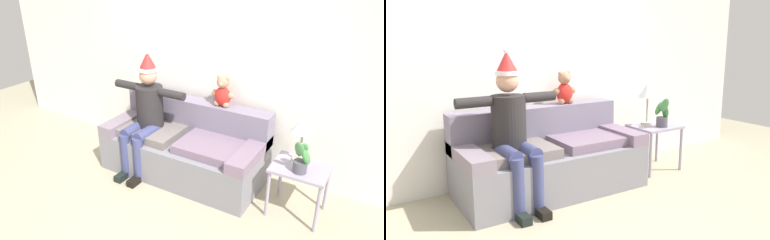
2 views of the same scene
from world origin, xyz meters
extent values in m
plane|color=tan|center=(0.00, 0.00, 0.00)|extent=(10.00, 10.00, 0.00)
cube|color=white|center=(0.00, 1.55, 1.35)|extent=(7.00, 0.10, 2.70)
cube|color=slate|center=(0.00, 0.97, 0.24)|extent=(1.99, 0.89, 0.47)
cube|color=slate|center=(0.00, 1.30, 0.68)|extent=(1.99, 0.24, 0.42)
cube|color=gray|center=(-0.88, 0.97, 0.54)|extent=(0.22, 0.89, 0.13)
cube|color=slate|center=(0.88, 0.97, 0.54)|extent=(0.22, 0.89, 0.13)
cube|color=slate|center=(-0.45, 0.92, 0.52)|extent=(0.80, 0.62, 0.10)
cube|color=slate|center=(0.45, 0.92, 0.52)|extent=(0.80, 0.62, 0.10)
cylinder|color=#272526|center=(-0.48, 0.95, 0.83)|extent=(0.34, 0.34, 0.52)
sphere|color=tan|center=(-0.48, 0.95, 1.23)|extent=(0.22, 0.22, 0.22)
cylinder|color=white|center=(-0.48, 0.95, 1.31)|extent=(0.23, 0.23, 0.04)
cone|color=red|center=(-0.48, 0.95, 1.42)|extent=(0.21, 0.21, 0.20)
sphere|color=white|center=(-0.48, 0.95, 1.52)|extent=(0.06, 0.06, 0.06)
cylinder|color=#3B406D|center=(-0.58, 0.75, 0.57)|extent=(0.14, 0.40, 0.14)
cylinder|color=#3B406D|center=(-0.58, 0.55, 0.29)|extent=(0.13, 0.13, 0.57)
cube|color=black|center=(-0.58, 0.47, 0.04)|extent=(0.10, 0.24, 0.08)
cylinder|color=#3B406D|center=(-0.38, 0.75, 0.57)|extent=(0.14, 0.40, 0.14)
cylinder|color=#3B406D|center=(-0.38, 0.55, 0.29)|extent=(0.13, 0.13, 0.57)
cube|color=black|center=(-0.38, 0.47, 0.04)|extent=(0.10, 0.24, 0.08)
cylinder|color=#272526|center=(-0.82, 0.95, 1.05)|extent=(0.34, 0.10, 0.10)
cylinder|color=#272526|center=(-0.14, 0.95, 1.05)|extent=(0.34, 0.10, 0.10)
ellipsoid|color=red|center=(0.36, 1.30, 1.01)|extent=(0.20, 0.16, 0.24)
sphere|color=tan|center=(0.36, 1.30, 1.19)|extent=(0.15, 0.15, 0.15)
sphere|color=tan|center=(0.36, 1.24, 1.18)|extent=(0.07, 0.07, 0.07)
sphere|color=tan|center=(0.31, 1.30, 1.25)|extent=(0.05, 0.05, 0.05)
sphere|color=tan|center=(0.41, 1.30, 1.25)|extent=(0.05, 0.05, 0.05)
sphere|color=tan|center=(0.26, 1.30, 1.04)|extent=(0.08, 0.08, 0.08)
sphere|color=tan|center=(0.30, 1.27, 0.93)|extent=(0.08, 0.08, 0.08)
sphere|color=tan|center=(0.47, 1.30, 1.04)|extent=(0.08, 0.08, 0.08)
sphere|color=tan|center=(0.42, 1.27, 0.93)|extent=(0.08, 0.08, 0.08)
cube|color=#988FA6|center=(1.46, 0.93, 0.56)|extent=(0.57, 0.49, 0.03)
cylinder|color=#988FA6|center=(1.20, 0.72, 0.27)|extent=(0.04, 0.04, 0.54)
cylinder|color=#988FA6|center=(1.72, 0.72, 0.27)|extent=(0.04, 0.04, 0.54)
cylinder|color=#988FA6|center=(1.20, 1.15, 0.27)|extent=(0.04, 0.04, 0.54)
cylinder|color=#988FA6|center=(1.72, 1.15, 0.27)|extent=(0.04, 0.04, 0.54)
cylinder|color=#B8B797|center=(1.41, 1.03, 0.59)|extent=(0.14, 0.14, 0.03)
cylinder|color=#B7B299|center=(1.41, 1.03, 0.76)|extent=(0.02, 0.02, 0.32)
cone|color=silver|center=(1.41, 1.03, 1.01)|extent=(0.24, 0.24, 0.18)
cylinder|color=#4F4E59|center=(1.47, 0.83, 0.63)|extent=(0.14, 0.14, 0.12)
ellipsoid|color=#3F8542|center=(1.52, 0.82, 0.76)|extent=(0.11, 0.16, 0.21)
ellipsoid|color=#428142|center=(1.46, 0.87, 0.80)|extent=(0.18, 0.12, 0.21)
ellipsoid|color=#45824A|center=(1.46, 0.78, 0.85)|extent=(0.12, 0.15, 0.20)
camera|label=1|loc=(2.16, -2.41, 2.55)|focal=34.16mm
camera|label=2|loc=(-1.89, -2.54, 1.62)|focal=36.10mm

